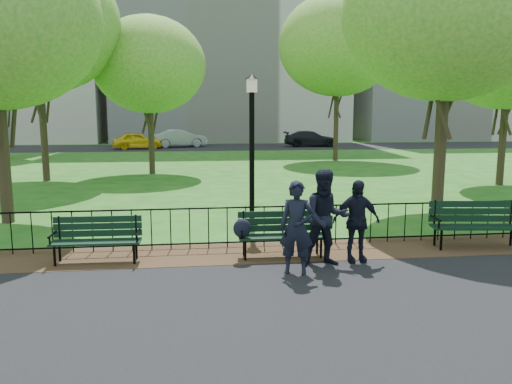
{
  "coord_description": "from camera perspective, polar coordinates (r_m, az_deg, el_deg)",
  "views": [
    {
      "loc": [
        -2.12,
        -8.43,
        2.86
      ],
      "look_at": [
        -0.84,
        1.5,
        1.29
      ],
      "focal_mm": 35.0,
      "sensor_mm": 36.0,
      "label": 1
    }
  ],
  "objects": [
    {
      "name": "person_mid",
      "position": [
        9.47,
        8.01,
        -2.94
      ],
      "size": [
        0.9,
        0.49,
        1.83
      ],
      "primitive_type": "imported",
      "rotation": [
        0.0,
        0.0,
        -0.03
      ],
      "color": "black",
      "rests_on": "asphalt_path"
    },
    {
      "name": "tree_near_e",
      "position": [
        15.67,
        21.09,
        18.74
      ],
      "size": [
        5.88,
        5.88,
        8.19
      ],
      "color": "#2D2116",
      "rests_on": "ground"
    },
    {
      "name": "sedan_dark",
      "position": [
        44.26,
        6.28,
        6.07
      ],
      "size": [
        4.79,
        2.16,
        1.36
      ],
      "primitive_type": "imported",
      "rotation": [
        0.0,
        0.0,
        1.52
      ],
      "color": "black",
      "rests_on": "far_street"
    },
    {
      "name": "ground",
      "position": [
        9.15,
        6.52,
        -9.34
      ],
      "size": [
        120.0,
        120.0,
        0.0
      ],
      "primitive_type": "plane",
      "color": "#1E5A17"
    },
    {
      "name": "park_bench_right_a",
      "position": [
        11.71,
        23.8,
        -2.88
      ],
      "size": [
        1.97,
        0.83,
        1.08
      ],
      "rotation": [
        0.0,
        0.0,
        -0.13
      ],
      "color": "black",
      "rests_on": "ground"
    },
    {
      "name": "apartment_mid",
      "position": [
        57.87,
        -3.29,
        21.02
      ],
      "size": [
        24.0,
        15.0,
        30.0
      ],
      "primitive_type": "cube",
      "color": "beige",
      "rests_on": "ground"
    },
    {
      "name": "tree_mid_e",
      "position": [
        22.58,
        26.99,
        14.37
      ],
      "size": [
        5.55,
        5.55,
        7.74
      ],
      "color": "#2D2116",
      "rests_on": "ground"
    },
    {
      "name": "tree_far_e",
      "position": [
        31.52,
        9.35,
        16.23
      ],
      "size": [
        7.16,
        7.16,
        9.98
      ],
      "color": "#2D2116",
      "rests_on": "ground"
    },
    {
      "name": "tree_far_c",
      "position": [
        24.55,
        -12.14,
        14.01
      ],
      "size": [
        5.29,
        5.29,
        7.37
      ],
      "color": "#2D2116",
      "rests_on": "ground"
    },
    {
      "name": "asphalt_path",
      "position": [
        6.16,
        14.49,
        -18.97
      ],
      "size": [
        60.0,
        9.2,
        0.01
      ],
      "primitive_type": "cube",
      "color": "black",
      "rests_on": "ground"
    },
    {
      "name": "tree_far_w",
      "position": [
        35.82,
        -27.12,
        11.98
      ],
      "size": [
        5.55,
        5.55,
        7.73
      ],
      "color": "#2D2116",
      "rests_on": "ground"
    },
    {
      "name": "person_left",
      "position": [
        8.94,
        4.67,
        -4.08
      ],
      "size": [
        0.71,
        0.58,
        1.68
      ],
      "primitive_type": "imported",
      "rotation": [
        0.0,
        0.0,
        -0.32
      ],
      "color": "black",
      "rests_on": "asphalt_path"
    },
    {
      "name": "sedan_silver",
      "position": [
        43.61,
        -8.77,
        6.09
      ],
      "size": [
        4.93,
        2.83,
        1.54
      ],
      "primitive_type": "imported",
      "rotation": [
        0.0,
        0.0,
        1.85
      ],
      "color": "#929398",
      "rests_on": "far_street"
    },
    {
      "name": "lamppost",
      "position": [
        12.36,
        -0.48,
        5.3
      ],
      "size": [
        0.34,
        0.34,
        3.82
      ],
      "color": "black",
      "rests_on": "ground"
    },
    {
      "name": "dirt_strip",
      "position": [
        10.55,
        4.57,
        -6.76
      ],
      "size": [
        60.0,
        1.6,
        0.01
      ],
      "primitive_type": "cube",
      "color": "#3B2D18",
      "rests_on": "ground"
    },
    {
      "name": "tree_mid_w",
      "position": [
        23.49,
        -23.8,
        17.33
      ],
      "size": [
        6.8,
        6.8,
        9.48
      ],
      "color": "#2D2116",
      "rests_on": "ground"
    },
    {
      "name": "apartment_east",
      "position": [
        63.71,
        19.83,
        16.67
      ],
      "size": [
        20.0,
        15.0,
        24.0
      ],
      "primitive_type": "cube",
      "color": "beige",
      "rests_on": "ground"
    },
    {
      "name": "park_bench_left_a",
      "position": [
        10.18,
        -17.74,
        -4.63
      ],
      "size": [
        1.71,
        0.57,
        0.96
      ],
      "rotation": [
        0.0,
        0.0,
        -0.02
      ],
      "color": "black",
      "rests_on": "ground"
    },
    {
      "name": "iron_fence",
      "position": [
        10.91,
        4.06,
        -3.6
      ],
      "size": [
        24.06,
        0.06,
        1.0
      ],
      "color": "black",
      "rests_on": "ground"
    },
    {
      "name": "far_street",
      "position": [
        43.58,
        -4.53,
        5.15
      ],
      "size": [
        70.0,
        9.0,
        0.01
      ],
      "primitive_type": "cube",
      "color": "black",
      "rests_on": "ground"
    },
    {
      "name": "taxi",
      "position": [
        41.97,
        -13.43,
        5.72
      ],
      "size": [
        4.2,
        2.31,
        1.35
      ],
      "primitive_type": "imported",
      "rotation": [
        0.0,
        0.0,
        1.76
      ],
      "color": "yellow",
      "rests_on": "far_street"
    },
    {
      "name": "park_bench_main",
      "position": [
        9.97,
        1.44,
        -4.22
      ],
      "size": [
        1.87,
        0.58,
        0.99
      ],
      "rotation": [
        0.0,
        0.0,
        -0.03
      ],
      "color": "black",
      "rests_on": "ground"
    },
    {
      "name": "person_right",
      "position": [
        9.85,
        11.38,
        -3.25
      ],
      "size": [
        0.95,
        0.41,
        1.6
      ],
      "primitive_type": "imported",
      "rotation": [
        0.0,
        0.0,
        0.03
      ],
      "color": "black",
      "rests_on": "asphalt_path"
    }
  ]
}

